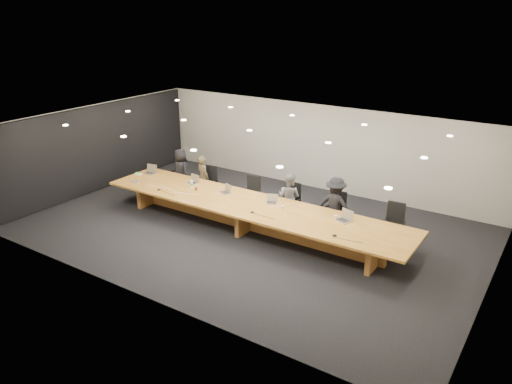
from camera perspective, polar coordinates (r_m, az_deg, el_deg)
ground at (r=13.67m, az=-0.69°, el=-4.30°), size 12.00×12.00×0.00m
back_wall at (r=16.46m, az=7.12°, el=5.11°), size 12.00×0.02×2.80m
left_wall_panel at (r=17.05m, az=-17.57°, el=4.74°), size 0.08×7.84×2.74m
conference_table at (r=13.46m, az=-0.70°, el=-2.29°), size 9.00×1.80×0.75m
chair_far_left at (r=16.51m, az=-9.09°, el=1.92°), size 0.63×0.63×1.08m
chair_left at (r=15.84m, az=-5.43°, el=1.16°), size 0.57×0.57×1.02m
chair_mid_left at (r=14.85m, az=-0.55°, el=-0.10°), size 0.60×0.60×1.01m
chair_mid_right at (r=14.14m, az=3.88°, el=-1.09°), size 0.56×0.56×1.08m
chair_right at (r=13.59m, az=8.93°, el=-2.19°), size 0.59×0.59×1.10m
chair_far_right at (r=13.14m, az=15.38°, el=-3.55°), size 0.60×0.60×1.09m
person_a at (r=16.27m, az=-8.56°, el=2.39°), size 0.83×0.68×1.47m
person_b at (r=15.68m, az=-6.06°, el=1.68°), size 0.60×0.49×1.40m
person_c at (r=14.04m, az=3.81°, el=-0.59°), size 0.69×0.54×1.38m
person_d at (r=13.43m, az=9.04°, el=-1.47°), size 1.01×0.61×1.53m
laptop_a at (r=16.10m, az=-12.08°, el=2.55°), size 0.40×0.32×0.28m
laptop_b at (r=14.99m, az=-7.35°, el=1.45°), size 0.37×0.29×0.26m
laptop_c at (r=14.15m, az=-3.58°, el=0.37°), size 0.37×0.33×0.24m
laptop_d at (r=13.39m, az=1.79°, el=-0.81°), size 0.36×0.31×0.24m
laptop_e at (r=12.47m, az=9.95°, el=-2.69°), size 0.43×0.37×0.29m
water_bottle at (r=14.61m, az=-7.36°, el=0.89°), size 0.09×0.09×0.24m
amber_mug at (r=14.45m, az=-6.86°, el=0.39°), size 0.08×0.08×0.10m
paper_cup_near at (r=13.04m, az=3.06°, el=-1.77°), size 0.10×0.10×0.10m
paper_cup_far at (r=12.61m, az=9.09°, el=-2.83°), size 0.11×0.11×0.09m
notepad at (r=16.16m, az=-13.32°, el=2.02°), size 0.24×0.19×0.01m
lime_gadget at (r=16.17m, az=-13.35°, el=2.10°), size 0.20×0.16×0.03m
av_box at (r=15.45m, az=-13.51°, el=1.18°), size 0.26×0.21×0.03m
mic_left at (r=14.65m, az=-11.05°, el=0.28°), size 0.15×0.15×0.03m
mic_center at (r=12.83m, az=-0.45°, el=-2.29°), size 0.12×0.12×0.03m
mic_right at (r=11.71m, az=8.97°, el=-4.89°), size 0.15×0.15×0.03m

